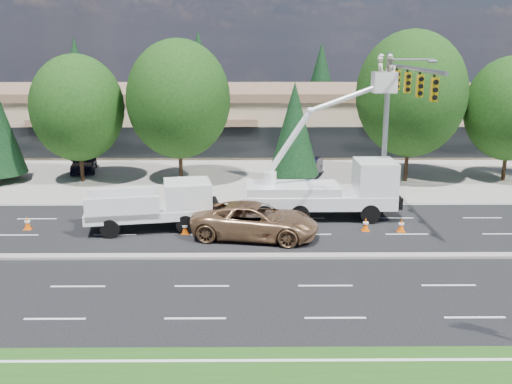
{
  "coord_description": "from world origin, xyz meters",
  "views": [
    {
      "loc": [
        2.03,
        -24.51,
        9.49
      ],
      "look_at": [
        2.23,
        2.68,
        2.4
      ],
      "focal_mm": 40.0,
      "sensor_mm": 36.0,
      "label": 1
    }
  ],
  "objects_px": {
    "signal_mast": "(396,108)",
    "utility_pickup": "(158,210)",
    "minivan": "(255,221)",
    "bucket_truck": "(335,183)"
  },
  "relations": [
    {
      "from": "minivan",
      "to": "bucket_truck",
      "type": "bearing_deg",
      "value": -42.3
    },
    {
      "from": "utility_pickup",
      "to": "bucket_truck",
      "type": "bearing_deg",
      "value": 0.9
    },
    {
      "from": "signal_mast",
      "to": "minivan",
      "type": "xyz_separation_m",
      "value": [
        -7.83,
        -4.24,
        -5.18
      ]
    },
    {
      "from": "signal_mast",
      "to": "bucket_truck",
      "type": "height_order",
      "value": "signal_mast"
    },
    {
      "from": "utility_pickup",
      "to": "minivan",
      "type": "relative_size",
      "value": 1.08
    },
    {
      "from": "signal_mast",
      "to": "bucket_truck",
      "type": "bearing_deg",
      "value": -166.11
    },
    {
      "from": "signal_mast",
      "to": "utility_pickup",
      "type": "height_order",
      "value": "signal_mast"
    },
    {
      "from": "bucket_truck",
      "to": "minivan",
      "type": "xyz_separation_m",
      "value": [
        -4.45,
        -3.41,
        -1.13
      ]
    },
    {
      "from": "signal_mast",
      "to": "bucket_truck",
      "type": "relative_size",
      "value": 1.08
    },
    {
      "from": "bucket_truck",
      "to": "minivan",
      "type": "relative_size",
      "value": 1.49
    }
  ]
}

